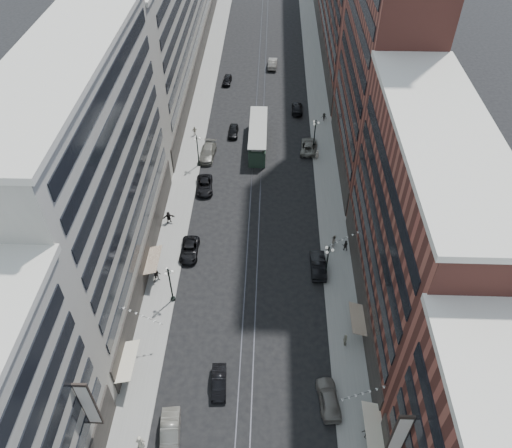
# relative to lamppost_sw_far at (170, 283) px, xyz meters

# --- Properties ---
(ground) EXTENTS (220.00, 220.00, 0.00)m
(ground) POSITION_rel_lamppost_sw_far_xyz_m (9.20, 32.00, -3.10)
(ground) COLOR black
(ground) RESTS_ON ground
(sidewalk_west) EXTENTS (4.00, 180.00, 0.15)m
(sidewalk_west) POSITION_rel_lamppost_sw_far_xyz_m (-1.80, 42.00, -3.02)
(sidewalk_west) COLOR gray
(sidewalk_west) RESTS_ON ground
(sidewalk_east) EXTENTS (4.00, 180.00, 0.15)m
(sidewalk_east) POSITION_rel_lamppost_sw_far_xyz_m (20.20, 42.00, -3.02)
(sidewalk_east) COLOR gray
(sidewalk_east) RESTS_ON ground
(rail_west) EXTENTS (0.12, 180.00, 0.02)m
(rail_west) POSITION_rel_lamppost_sw_far_xyz_m (8.50, 42.00, -3.09)
(rail_west) COLOR #2D2D33
(rail_west) RESTS_ON ground
(rail_east) EXTENTS (0.12, 180.00, 0.02)m
(rail_east) POSITION_rel_lamppost_sw_far_xyz_m (9.90, 42.00, -3.09)
(rail_east) COLOR #2D2D33
(rail_east) RESTS_ON ground
(building_west_mid) EXTENTS (8.00, 36.00, 28.00)m
(building_west_mid) POSITION_rel_lamppost_sw_far_xyz_m (-7.80, 5.00, 10.90)
(building_west_mid) COLOR #9A9688
(building_west_mid) RESTS_ON ground
(building_east_mid) EXTENTS (8.00, 30.00, 24.00)m
(building_east_mid) POSITION_rel_lamppost_sw_far_xyz_m (26.20, -0.00, 8.90)
(building_east_mid) COLOR brown
(building_east_mid) RESTS_ON ground
(building_east_tower) EXTENTS (8.00, 26.00, 42.00)m
(building_east_tower) POSITION_rel_lamppost_sw_far_xyz_m (26.20, 28.00, 17.90)
(building_east_tower) COLOR brown
(building_east_tower) RESTS_ON ground
(lamppost_sw_far) EXTENTS (1.03, 1.14, 5.52)m
(lamppost_sw_far) POSITION_rel_lamppost_sw_far_xyz_m (0.00, 0.00, 0.00)
(lamppost_sw_far) COLOR black
(lamppost_sw_far) RESTS_ON sidewalk_west
(lamppost_sw_mid) EXTENTS (1.03, 1.14, 5.52)m
(lamppost_sw_mid) POSITION_rel_lamppost_sw_far_xyz_m (0.00, 27.00, 0.00)
(lamppost_sw_mid) COLOR black
(lamppost_sw_mid) RESTS_ON sidewalk_west
(lamppost_se_far) EXTENTS (1.03, 1.14, 5.52)m
(lamppost_se_far) POSITION_rel_lamppost_sw_far_xyz_m (18.40, 4.00, 0.00)
(lamppost_se_far) COLOR black
(lamppost_se_far) RESTS_ON sidewalk_east
(lamppost_se_mid) EXTENTS (1.03, 1.14, 5.52)m
(lamppost_se_mid) POSITION_rel_lamppost_sw_far_xyz_m (18.40, 32.00, 0.00)
(lamppost_se_mid) COLOR black
(lamppost_se_mid) RESTS_ON sidewalk_east
(streetcar) EXTENTS (2.88, 12.99, 3.59)m
(streetcar) POSITION_rel_lamppost_sw_far_xyz_m (9.20, 33.04, -1.44)
(streetcar) COLOR #233729
(streetcar) RESTS_ON ground
(car_1) EXTENTS (2.25, 5.14, 1.64)m
(car_1) POSITION_rel_lamppost_sw_far_xyz_m (2.31, -16.40, -2.27)
(car_1) COLOR slate
(car_1) RESTS_ON ground
(car_2) EXTENTS (2.31, 4.94, 1.37)m
(car_2) POSITION_rel_lamppost_sw_far_xyz_m (1.00, 7.76, -2.41)
(car_2) COLOR black
(car_2) RESTS_ON ground
(car_4) EXTENTS (2.51, 5.10, 1.67)m
(car_4) POSITION_rel_lamppost_sw_far_xyz_m (17.60, -12.45, -2.26)
(car_4) COLOR slate
(car_4) RESTS_ON ground
(car_5) EXTENTS (1.74, 4.30, 1.39)m
(car_5) POSITION_rel_lamppost_sw_far_xyz_m (6.48, -10.95, -2.40)
(car_5) COLOR black
(car_5) RESTS_ON ground
(pedestrian_1) EXTENTS (0.93, 0.61, 1.76)m
(pedestrian_1) POSITION_rel_lamppost_sw_far_xyz_m (-0.31, -17.43, -2.06)
(pedestrian_1) COLOR #B9B39A
(pedestrian_1) RESTS_ON sidewalk_west
(pedestrian_2) EXTENTS (1.06, 0.80, 1.93)m
(pedestrian_2) POSITION_rel_lamppost_sw_far_xyz_m (-2.34, 2.94, -1.98)
(pedestrian_2) COLOR black
(pedestrian_2) RESTS_ON sidewalk_west
(pedestrian_4) EXTENTS (0.52, 1.07, 1.80)m
(pedestrian_4) POSITION_rel_lamppost_sw_far_xyz_m (19.89, -5.64, -2.05)
(pedestrian_4) COLOR #A09B84
(pedestrian_4) RESTS_ON sidewalk_east
(car_7) EXTENTS (2.84, 5.28, 1.41)m
(car_7) POSITION_rel_lamppost_sw_far_xyz_m (1.54, 21.14, -2.39)
(car_7) COLOR black
(car_7) RESTS_ON ground
(car_8) EXTENTS (2.78, 5.91, 1.67)m
(car_8) POSITION_rel_lamppost_sw_far_xyz_m (1.13, 29.43, -2.26)
(car_8) COLOR #65635A
(car_8) RESTS_ON ground
(car_9) EXTENTS (1.88, 4.16, 1.39)m
(car_9) POSITION_rel_lamppost_sw_far_xyz_m (2.40, 54.64, -2.40)
(car_9) COLOR black
(car_9) RESTS_ON ground
(car_10) EXTENTS (1.91, 5.21, 1.71)m
(car_10) POSITION_rel_lamppost_sw_far_xyz_m (17.60, 5.50, -2.24)
(car_10) COLOR black
(car_10) RESTS_ON ground
(car_11) EXTENTS (3.07, 5.72, 1.53)m
(car_11) POSITION_rel_lamppost_sw_far_xyz_m (17.60, 31.90, -2.33)
(car_11) COLOR slate
(car_11) RESTS_ON ground
(car_12) EXTENTS (2.06, 4.80, 1.38)m
(car_12) POSITION_rel_lamppost_sw_far_xyz_m (16.03, 44.09, -2.41)
(car_12) COLOR black
(car_12) RESTS_ON ground
(car_13) EXTENTS (1.70, 4.11, 1.39)m
(car_13) POSITION_rel_lamppost_sw_far_xyz_m (4.85, 36.10, -2.40)
(car_13) COLOR black
(car_13) RESTS_ON ground
(car_14) EXTENTS (2.00, 5.22, 1.70)m
(car_14) POSITION_rel_lamppost_sw_far_xyz_m (11.40, 62.03, -2.25)
(car_14) COLOR #69655D
(car_14) RESTS_ON ground
(pedestrian_5) EXTENTS (1.73, 0.93, 1.80)m
(pedestrian_5) POSITION_rel_lamppost_sw_far_xyz_m (-2.62, 13.57, -2.05)
(pedestrian_5) COLOR black
(pedestrian_5) RESTS_ON sidewalk_west
(pedestrian_6) EXTENTS (1.05, 0.76, 1.63)m
(pedestrian_6) POSITION_rel_lamppost_sw_far_xyz_m (-1.70, 35.57, -2.13)
(pedestrian_6) COLOR #A49E88
(pedestrian_6) RESTS_ON sidewalk_west
(pedestrian_7) EXTENTS (0.84, 0.53, 1.63)m
(pedestrian_7) POSITION_rel_lamppost_sw_far_xyz_m (21.32, 8.98, -2.13)
(pedestrian_7) COLOR black
(pedestrian_7) RESTS_ON sidewalk_east
(pedestrian_8) EXTENTS (0.78, 0.69, 1.80)m
(pedestrian_8) POSITION_rel_lamppost_sw_far_xyz_m (18.79, 29.10, -2.05)
(pedestrian_8) COLOR beige
(pedestrian_8) RESTS_ON sidewalk_east
(pedestrian_9) EXTENTS (1.05, 0.70, 1.51)m
(pedestrian_9) POSITION_rel_lamppost_sw_far_xyz_m (20.70, 40.88, -2.19)
(pedestrian_9) COLOR black
(pedestrian_9) RESTS_ON sidewalk_east
(pedestrian_extra_0) EXTENTS (0.53, 0.88, 1.75)m
(pedestrian_extra_0) POSITION_rel_lamppost_sw_far_xyz_m (19.99, 9.83, -2.07)
(pedestrian_extra_0) COLOR gray
(pedestrian_extra_0) RESTS_ON sidewalk_east
(pedestrian_extra_1) EXTENTS (1.06, 0.99, 1.60)m
(pedestrian_extra_1) POSITION_rel_lamppost_sw_far_xyz_m (20.91, -15.96, -2.15)
(pedestrian_extra_1) COLOR black
(pedestrian_extra_1) RESTS_ON sidewalk_east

